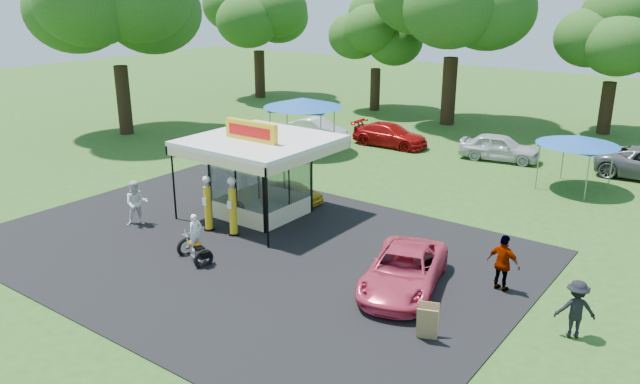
% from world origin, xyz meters
% --- Properties ---
extents(ground, '(120.00, 120.00, 0.00)m').
position_xyz_m(ground, '(0.00, 0.00, 0.00)').
color(ground, '#285319').
rests_on(ground, ground).
extents(asphalt_apron, '(20.00, 14.00, 0.04)m').
position_xyz_m(asphalt_apron, '(0.00, 2.00, 0.02)').
color(asphalt_apron, black).
rests_on(asphalt_apron, ground).
extents(gas_station_kiosk, '(5.40, 5.40, 4.18)m').
position_xyz_m(gas_station_kiosk, '(-2.00, 4.99, 1.78)').
color(gas_station_kiosk, white).
rests_on(gas_station_kiosk, ground).
extents(gas_pump_left, '(0.43, 0.43, 2.31)m').
position_xyz_m(gas_pump_left, '(-2.53, 2.40, 1.11)').
color(gas_pump_left, black).
rests_on(gas_pump_left, ground).
extents(gas_pump_right, '(0.45, 0.45, 2.41)m').
position_xyz_m(gas_pump_right, '(-1.38, 2.63, 1.16)').
color(gas_pump_right, black).
rests_on(gas_pump_right, ground).
extents(motorcycle, '(1.66, 1.11, 1.89)m').
position_xyz_m(motorcycle, '(-0.72, 0.03, 0.73)').
color(motorcycle, black).
rests_on(motorcycle, ground).
extents(spare_tires, '(0.81, 0.49, 0.70)m').
position_xyz_m(spare_tires, '(-2.67, 4.24, 0.34)').
color(spare_tires, black).
rests_on(spare_tires, ground).
extents(a_frame_sign, '(0.64, 0.71, 1.04)m').
position_xyz_m(a_frame_sign, '(8.24, 0.28, 0.53)').
color(a_frame_sign, '#593819').
rests_on(a_frame_sign, ground).
extents(kiosk_car, '(2.82, 1.13, 0.96)m').
position_xyz_m(kiosk_car, '(-2.00, 7.20, 0.48)').
color(kiosk_car, gold).
rests_on(kiosk_car, ground).
extents(pink_sedan, '(3.48, 5.23, 1.33)m').
position_xyz_m(pink_sedan, '(6.23, 2.54, 0.67)').
color(pink_sedan, '#D3395A').
rests_on(pink_sedan, ground).
extents(spectator_west, '(1.14, 1.17, 1.89)m').
position_xyz_m(spectator_west, '(-5.33, 1.11, 0.95)').
color(spectator_west, white).
rests_on(spectator_west, ground).
extents(spectator_east_a, '(1.27, 1.07, 1.70)m').
position_xyz_m(spectator_east_a, '(11.46, 2.86, 0.85)').
color(spectator_east_a, black).
rests_on(spectator_east_a, ground).
extents(spectator_east_b, '(1.18, 0.61, 1.92)m').
position_xyz_m(spectator_east_b, '(8.83, 4.31, 0.96)').
color(spectator_east_b, gray).
rests_on(spectator_east_b, ground).
extents(bg_car_a, '(4.10, 1.64, 1.33)m').
position_xyz_m(bg_car_a, '(-8.34, 17.53, 0.66)').
color(bg_car_a, white).
rests_on(bg_car_a, ground).
extents(bg_car_b, '(4.80, 2.07, 1.38)m').
position_xyz_m(bg_car_b, '(-3.76, 18.80, 0.69)').
color(bg_car_b, '#A40C0C').
rests_on(bg_car_b, ground).
extents(bg_car_c, '(4.63, 2.50, 1.50)m').
position_xyz_m(bg_car_c, '(2.85, 19.59, 0.75)').
color(bg_car_c, silver).
rests_on(bg_car_c, ground).
extents(tent_west, '(4.60, 4.60, 3.21)m').
position_xyz_m(tent_west, '(-7.19, 14.56, 2.91)').
color(tent_west, gray).
rests_on(tent_west, ground).
extents(tent_east, '(3.80, 3.80, 2.66)m').
position_xyz_m(tent_east, '(7.66, 16.61, 2.41)').
color(tent_east, gray).
rests_on(tent_east, ground).
extents(oak_far_a, '(9.48, 9.48, 11.24)m').
position_xyz_m(oak_far_a, '(-21.93, 27.35, 7.15)').
color(oak_far_a, black).
rests_on(oak_far_a, ground).
extents(oak_far_b, '(7.54, 7.54, 9.00)m').
position_xyz_m(oak_far_b, '(-10.64, 28.19, 5.74)').
color(oak_far_b, black).
rests_on(oak_far_b, ground).
extents(oak_far_c, '(11.20, 11.20, 13.20)m').
position_xyz_m(oak_far_c, '(-3.75, 26.79, 8.38)').
color(oak_far_c, black).
rests_on(oak_far_c, ground).
extents(oak_far_d, '(7.97, 7.97, 9.48)m').
position_xyz_m(oak_far_d, '(5.93, 30.19, 6.04)').
color(oak_far_d, black).
rests_on(oak_far_d, ground).
extents(oak_near, '(11.46, 11.46, 13.19)m').
position_xyz_m(oak_near, '(-19.59, 11.37, 8.27)').
color(oak_near, black).
rests_on(oak_near, ground).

